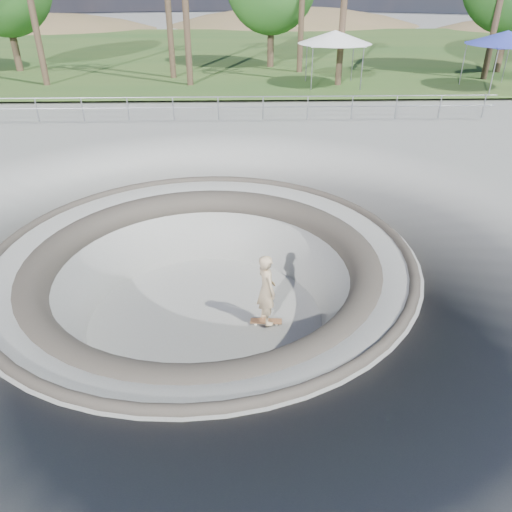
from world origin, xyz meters
name	(u,v)px	position (x,y,z in m)	size (l,w,h in m)	color
ground	(202,253)	(0.00, 0.00, 0.00)	(180.00, 180.00, 0.00)	gray
skate_bowl	(206,314)	(0.00, 0.00, -1.83)	(14.00, 14.00, 4.10)	gray
grass_strip	(228,51)	(0.00, 34.00, 0.22)	(180.00, 36.00, 0.12)	#2D5321
distant_hills	(261,86)	(3.78, 57.17, -7.02)	(103.20, 45.00, 28.60)	brown
safety_railing	(218,108)	(0.00, 12.00, 0.69)	(25.00, 0.06, 1.03)	gray
skateboard	(266,321)	(1.56, -0.34, -1.83)	(0.82, 0.28, 0.08)	brown
skater	(267,290)	(1.56, -0.34, -0.86)	(0.70, 0.46, 1.91)	tan
canopy_white	(335,37)	(6.27, 19.10, 2.84)	(5.78, 5.78, 2.92)	gray
canopy_blue	(507,38)	(15.35, 18.00, 2.89)	(5.80, 5.80, 2.98)	gray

